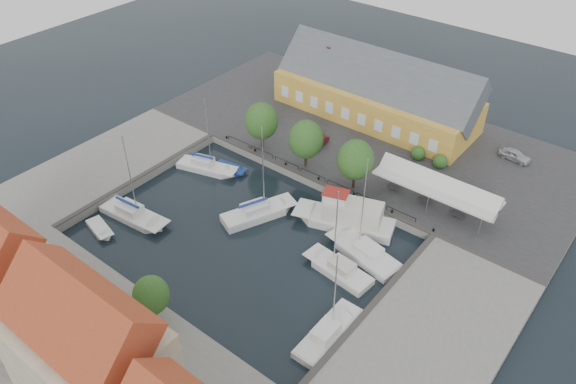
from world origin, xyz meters
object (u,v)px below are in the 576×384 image
(warehouse, at_px, (373,92))
(west_boat_a, at_px, (206,168))
(west_boat_d, at_px, (133,216))
(car_red, at_px, (318,143))
(center_sailboat, at_px, (257,214))
(launch_sw, at_px, (100,230))
(east_boat_c, at_px, (327,336))
(tent_canopy, at_px, (437,187))
(car_silver, at_px, (515,155))
(east_boat_b, at_px, (339,271))
(launch_nw, at_px, (230,169))
(east_boat_a, at_px, (365,254))
(trawler, at_px, (348,218))

(warehouse, bearing_deg, west_boat_a, -112.11)
(west_boat_a, distance_m, west_boat_d, 11.76)
(car_red, distance_m, center_sailboat, 14.95)
(warehouse, distance_m, launch_sw, 40.56)
(car_red, bearing_deg, east_boat_c, -55.53)
(west_boat_a, relative_size, launch_sw, 2.39)
(tent_canopy, relative_size, car_silver, 3.53)
(east_boat_b, height_order, launch_nw, east_boat_b)
(east_boat_c, distance_m, launch_nw, 28.09)
(car_red, distance_m, east_boat_a, 19.87)
(warehouse, relative_size, east_boat_a, 2.34)
(tent_canopy, relative_size, car_red, 3.83)
(west_boat_d, bearing_deg, car_red, 70.28)
(trawler, bearing_deg, launch_sw, -139.87)
(center_sailboat, bearing_deg, east_boat_c, -29.36)
(west_boat_d, bearing_deg, car_silver, 50.93)
(warehouse, relative_size, car_red, 7.82)
(car_silver, xyz_separation_m, west_boat_d, (-29.50, -36.33, -1.41))
(car_red, xyz_separation_m, east_boat_c, (18.17, -23.61, -1.34))
(car_silver, xyz_separation_m, east_boat_a, (-5.86, -25.54, -1.41))
(east_boat_a, height_order, launch_sw, east_boat_a)
(car_red, height_order, trawler, trawler)
(tent_canopy, bearing_deg, west_boat_a, -159.70)
(east_boat_b, distance_m, launch_sw, 26.39)
(center_sailboat, height_order, east_boat_c, center_sailboat)
(warehouse, distance_m, center_sailboat, 26.86)
(center_sailboat, relative_size, west_boat_d, 1.03)
(car_red, relative_size, east_boat_a, 0.30)
(east_boat_a, bearing_deg, launch_nw, 172.73)
(car_silver, relative_size, east_boat_a, 0.33)
(warehouse, bearing_deg, launch_nw, -108.36)
(west_boat_d, bearing_deg, tent_canopy, 39.65)
(center_sailboat, distance_m, launch_nw, 9.95)
(warehouse, xyz_separation_m, launch_nw, (-7.21, -21.74, -4.34))
(east_boat_c, distance_m, west_boat_a, 29.40)
(west_boat_a, bearing_deg, tent_canopy, 20.30)
(trawler, xyz_separation_m, west_boat_d, (-19.52, -13.74, -0.75))
(trawler, distance_m, east_boat_b, 7.47)
(launch_sw, bearing_deg, west_boat_d, 72.79)
(west_boat_a, xyz_separation_m, launch_nw, (2.35, 1.79, -0.18))
(car_red, distance_m, west_boat_d, 24.99)
(center_sailboat, xyz_separation_m, launch_nw, (-8.73, 4.77, -0.27))
(car_silver, bearing_deg, warehouse, 98.94)
(car_red, xyz_separation_m, east_boat_b, (14.52, -16.34, -1.34))
(center_sailboat, bearing_deg, car_silver, 55.81)
(west_boat_a, xyz_separation_m, west_boat_d, (0.30, -11.75, -0.00))
(car_red, xyz_separation_m, center_sailboat, (2.36, -14.71, -1.24))
(warehouse, distance_m, car_red, 12.16)
(car_silver, xyz_separation_m, center_sailboat, (-18.72, -27.56, -1.31))
(warehouse, bearing_deg, tent_canopy, -39.86)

